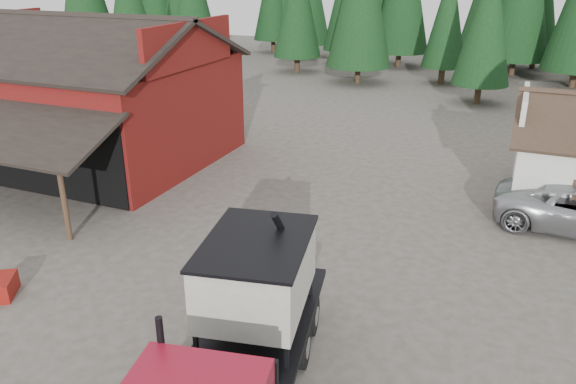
% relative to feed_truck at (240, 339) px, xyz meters
% --- Properties ---
extents(ground, '(120.00, 120.00, 0.00)m').
position_rel_feed_truck_xyz_m(ground, '(-4.00, 2.97, -1.89)').
color(ground, '#4E483D').
rests_on(ground, ground).
extents(red_barn, '(12.80, 13.63, 7.18)m').
position_rel_feed_truck_xyz_m(red_barn, '(-15.00, 12.87, 0.80)').
color(red_barn, maroon).
rests_on(red_barn, ground).
extents(conifer_backdrop, '(76.00, 16.00, 16.00)m').
position_rel_feed_truck_xyz_m(conifer_backdrop, '(-4.00, 44.97, -1.89)').
color(conifer_backdrop, black).
rests_on(conifer_backdrop, ground).
extents(near_pine_a, '(4.40, 4.40, 11.40)m').
position_rel_feed_truck_xyz_m(near_pine_a, '(-26.00, 30.97, 4.50)').
color(near_pine_a, '#382619').
rests_on(near_pine_a, ground).
extents(near_pine_b, '(3.96, 3.96, 10.40)m').
position_rel_feed_truck_xyz_m(near_pine_b, '(2.00, 32.97, 4.00)').
color(near_pine_b, '#382619').
rests_on(near_pine_b, ground).
extents(feed_truck, '(4.01, 9.23, 4.04)m').
position_rel_feed_truck_xyz_m(feed_truck, '(0.00, 0.00, 0.00)').
color(feed_truck, black).
rests_on(feed_truck, ground).
extents(equip_box, '(1.17, 1.30, 0.60)m').
position_rel_feed_truck_xyz_m(equip_box, '(-8.79, 1.36, -1.59)').
color(equip_box, maroon).
rests_on(equip_box, ground).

